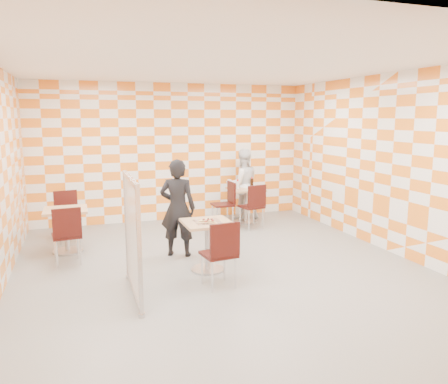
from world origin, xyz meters
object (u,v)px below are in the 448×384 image
(chair_main_front, at_px, (222,249))
(chair_empty_near, at_px, (67,231))
(man_white, at_px, (243,184))
(chair_second_front, at_px, (254,203))
(second_table, at_px, (246,199))
(partition, at_px, (132,236))
(sport_bottle, at_px, (238,184))
(empty_table, at_px, (66,223))
(chair_second_side, at_px, (227,200))
(man_dark, at_px, (178,208))
(chair_empty_far, at_px, (67,212))
(main_table, at_px, (207,237))
(soda_bottle, at_px, (252,183))

(chair_main_front, height_order, chair_empty_near, same)
(man_white, bearing_deg, chair_second_front, 84.34)
(second_table, height_order, partition, partition)
(chair_empty_near, height_order, sport_bottle, sport_bottle)
(empty_table, xyz_separation_m, chair_second_side, (3.18, 0.91, 0.04))
(second_table, height_order, chair_main_front, chair_main_front)
(chair_main_front, xyz_separation_m, sport_bottle, (1.51, 3.45, 0.29))
(chair_second_side, height_order, chair_empty_near, same)
(chair_main_front, height_order, man_dark, man_dark)
(chair_second_side, bearing_deg, chair_main_front, -110.12)
(sport_bottle, bearing_deg, chair_second_side, -151.95)
(chair_second_front, height_order, sport_bottle, sport_bottle)
(empty_table, height_order, chair_empty_far, chair_empty_far)
(sport_bottle, bearing_deg, main_table, -118.75)
(chair_empty_near, distance_m, soda_bottle, 4.23)
(man_white, bearing_deg, chair_second_side, 42.43)
(main_table, distance_m, chair_second_front, 2.60)
(chair_empty_far, xyz_separation_m, partition, (0.84, -3.01, 0.25))
(sport_bottle, height_order, soda_bottle, soda_bottle)
(man_dark, bearing_deg, man_white, -107.87)
(chair_second_front, height_order, man_dark, man_dark)
(man_dark, relative_size, soda_bottle, 6.99)
(chair_empty_far, relative_size, sport_bottle, 4.62)
(chair_main_front, relative_size, partition, 0.60)
(chair_main_front, xyz_separation_m, chair_second_side, (1.20, 3.29, 0.00))
(chair_second_side, xyz_separation_m, chair_empty_near, (-3.16, -1.64, 0.00))
(chair_main_front, relative_size, chair_second_side, 1.00)
(empty_table, height_order, partition, partition)
(chair_second_front, height_order, chair_second_side, same)
(man_dark, distance_m, man_white, 2.93)
(chair_empty_near, bearing_deg, partition, -61.76)
(main_table, relative_size, chair_empty_near, 0.81)
(second_table, xyz_separation_m, soda_bottle, (0.17, 0.07, 0.34))
(chair_second_front, bearing_deg, chair_empty_far, 174.62)
(second_table, distance_m, chair_empty_near, 4.04)
(second_table, relative_size, man_dark, 0.47)
(main_table, xyz_separation_m, chair_empty_near, (-1.98, 0.90, 0.04))
(man_dark, bearing_deg, sport_bottle, -108.58)
(chair_empty_near, bearing_deg, man_dark, -1.81)
(second_table, distance_m, man_white, 0.45)
(chair_second_front, distance_m, chair_empty_far, 3.62)
(partition, height_order, soda_bottle, partition)
(chair_empty_near, relative_size, partition, 0.60)
(main_table, height_order, chair_empty_near, chair_empty_near)
(chair_second_front, relative_size, soda_bottle, 4.02)
(chair_second_front, bearing_deg, chair_main_front, -120.11)
(second_table, distance_m, partition, 4.33)
(partition, bearing_deg, sport_bottle, 51.43)
(chair_second_front, bearing_deg, chair_second_side, 130.90)
(empty_table, height_order, chair_main_front, chair_main_front)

